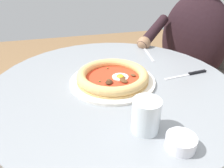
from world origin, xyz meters
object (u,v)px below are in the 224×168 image
dining_table (112,114)px  fork_utensil (149,55)px  diner_person (187,71)px  pizza_on_plate (113,78)px  ramekin_capers (181,142)px  steak_knife (192,74)px  cafe_chair_diner (196,64)px  water_glass (146,118)px

dining_table → fork_utensil: bearing=41.9°
diner_person → dining_table: bearing=-147.1°
pizza_on_plate → ramekin_capers: size_ratio=4.31×
dining_table → pizza_on_plate: size_ratio=2.87×
dining_table → fork_utensil: (0.24, 0.21, 0.15)m
dining_table → steak_knife: steak_knife is taller
ramekin_capers → diner_person: diner_person is taller
diner_person → pizza_on_plate: bearing=-146.8°
pizza_on_plate → cafe_chair_diner: size_ratio=0.38×
fork_utensil → pizza_on_plate: bearing=-137.5°
steak_knife → cafe_chair_diner: bearing=51.0°
water_glass → ramekin_capers: water_glass is taller
ramekin_capers → diner_person: size_ratio=0.06×
dining_table → steak_knife: bearing=-3.4°
water_glass → steak_knife: 0.40m
pizza_on_plate → diner_person: (0.59, 0.39, -0.23)m
pizza_on_plate → diner_person: 0.74m
steak_knife → fork_utensil: steak_knife is taller
cafe_chair_diner → ramekin_capers: bearing=-128.1°
water_glass → cafe_chair_diner: size_ratio=0.11×
water_glass → steak_knife: bearing=39.6°
pizza_on_plate → fork_utensil: pizza_on_plate is taller
dining_table → diner_person: bearing=32.9°
ramekin_capers → cafe_chair_diner: 1.05m
ramekin_capers → water_glass: bearing=125.2°
cafe_chair_diner → dining_table: bearing=-147.2°
pizza_on_plate → fork_utensil: 0.33m
diner_person → cafe_chair_diner: (0.12, 0.07, 0.00)m
dining_table → fork_utensil: fork_utensil is taller
dining_table → diner_person: 0.70m
pizza_on_plate → fork_utensil: (0.24, 0.22, -0.02)m
dining_table → steak_knife: (0.32, -0.02, 0.15)m
diner_person → cafe_chair_diner: bearing=32.0°
steak_knife → cafe_chair_diner: size_ratio=0.23×
dining_table → pizza_on_plate: 0.17m
dining_table → pizza_on_plate: (-0.00, -0.00, 0.17)m
water_glass → steak_knife: size_ratio=0.48×
dining_table → water_glass: size_ratio=9.74×
fork_utensil → ramekin_capers: bearing=-106.3°
ramekin_capers → fork_utensil: ramekin_capers is taller
fork_utensil → cafe_chair_diner: size_ratio=0.20×
ramekin_capers → diner_person: (0.52, 0.74, -0.23)m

